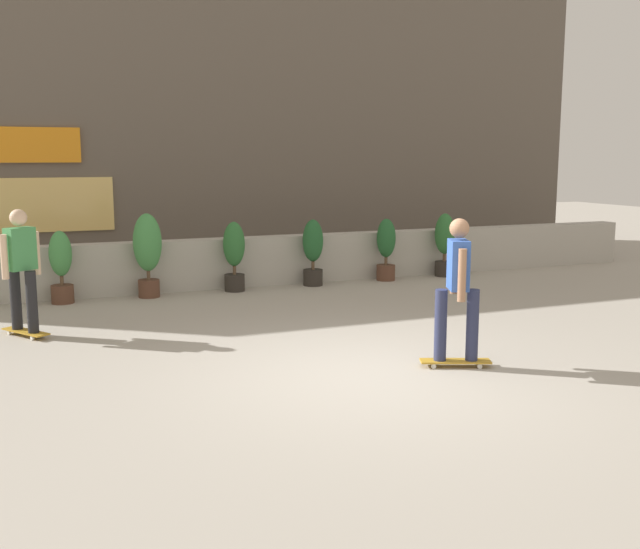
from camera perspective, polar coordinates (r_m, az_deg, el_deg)
The scene contains 11 objects.
ground_plane at distance 8.16m, azimuth 4.06°, elevation -7.81°, with size 48.00×48.00×0.00m, color #A8A093.
planter_wall at distance 13.58m, azimuth -7.26°, elevation 0.91°, with size 18.00×0.40×0.90m, color #B2ADA3.
building_backdrop at distance 17.35m, azimuth -11.02°, elevation 11.85°, with size 20.00×2.08×6.50m.
potted_plant_1 at distance 12.66m, azimuth -19.40°, elevation 0.67°, with size 0.36×0.36×1.19m.
potted_plant_2 at distance 12.78m, azimuth -13.20°, elevation 1.91°, with size 0.48×0.48×1.43m.
potted_plant_3 at distance 13.12m, azimuth -6.66°, elevation 1.60°, with size 0.38×0.38×1.24m.
potted_plant_4 at distance 13.61m, azimuth -0.55°, elevation 1.90°, with size 0.38×0.38×1.23m.
potted_plant_5 at distance 14.24m, azimuth 5.14°, elevation 2.06°, with size 0.36×0.36×1.19m.
potted_plant_6 at distance 14.88m, azimuth 9.62°, elevation 2.49°, with size 0.39×0.39×1.26m.
skater_far_right at distance 8.40m, azimuth 10.61°, elevation -0.84°, with size 0.82×0.52×1.70m.
skater_foreground at distance 10.44m, azimuth -22.09°, elevation 0.57°, with size 0.60×0.78×1.70m.
Camera 1 is at (-3.50, -6.98, 2.37)m, focal length 41.37 mm.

